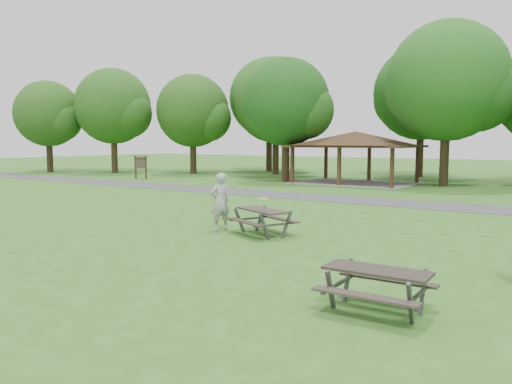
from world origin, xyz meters
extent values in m
plane|color=#2C621C|center=(0.00, 0.00, 0.00)|extent=(160.00, 160.00, 0.00)
cube|color=#3F3F41|center=(0.00, 14.00, 0.01)|extent=(120.00, 3.20, 0.02)
cube|color=#321E12|center=(-7.70, 21.30, 1.30)|extent=(0.22, 0.22, 2.60)
cube|color=#331A12|center=(-7.70, 26.70, 1.30)|extent=(0.22, 0.22, 2.60)
cube|color=#382414|center=(-4.00, 21.30, 1.30)|extent=(0.22, 0.22, 2.60)
cube|color=#3C2315|center=(-4.00, 26.70, 1.30)|extent=(0.22, 0.22, 2.60)
cube|color=#331E12|center=(-0.30, 21.30, 1.30)|extent=(0.22, 0.22, 2.60)
cube|color=#321A12|center=(-0.30, 26.70, 1.30)|extent=(0.22, 0.22, 2.60)
cube|color=#342115|center=(-4.00, 24.00, 2.68)|extent=(8.60, 6.60, 0.16)
pyramid|color=#342115|center=(-4.00, 24.00, 3.26)|extent=(7.01, 7.01, 1.00)
cube|color=gray|center=(-4.00, 24.00, 0.01)|extent=(8.40, 6.40, 0.03)
cube|color=#351E13|center=(-20.60, 18.00, 0.90)|extent=(0.10, 0.10, 1.80)
cube|color=#341D13|center=(-19.40, 18.00, 0.90)|extent=(0.10, 0.10, 1.80)
cube|color=#322A24|center=(-20.00, 18.00, 1.30)|extent=(1.40, 0.06, 0.90)
cube|color=#321E14|center=(-20.00, 18.00, 1.85)|extent=(1.60, 0.30, 0.06)
cylinder|color=#2F2115|center=(-28.00, 22.00, 1.84)|extent=(0.60, 0.60, 3.67)
sphere|color=#1A4513|center=(-28.00, 22.00, 6.38)|extent=(7.20, 7.20, 7.20)
sphere|color=#1A4213|center=(-26.38, 22.30, 5.66)|extent=(4.68, 4.68, 4.68)
sphere|color=#123F12|center=(-29.44, 21.80, 5.83)|extent=(4.32, 4.32, 4.32)
cylinder|color=#2E2114|center=(-21.00, 25.50, 1.66)|extent=(0.60, 0.60, 3.32)
sphere|color=#1B4213|center=(-21.00, 25.50, 5.88)|extent=(6.80, 6.80, 6.80)
sphere|color=#1C4A15|center=(-19.47, 25.80, 5.20)|extent=(4.42, 4.42, 4.42)
sphere|color=#1B4112|center=(-22.36, 25.30, 5.37)|extent=(4.08, 4.08, 4.08)
cylinder|color=black|center=(-14.00, 29.00, 1.92)|extent=(0.60, 0.60, 3.85)
sphere|color=#1C4614|center=(-14.00, 29.00, 6.77)|extent=(7.80, 7.80, 7.80)
sphere|color=#204D16|center=(-12.25, 29.30, 5.99)|extent=(5.07, 5.07, 5.07)
sphere|color=#194012|center=(-15.56, 28.80, 6.19)|extent=(4.68, 4.68, 4.68)
cylinder|color=#322116|center=(-9.00, 22.50, 1.75)|extent=(0.60, 0.60, 3.50)
sphere|color=#123E11|center=(-9.00, 22.50, 5.97)|extent=(6.60, 6.60, 6.60)
sphere|color=#174513|center=(-7.52, 22.80, 5.31)|extent=(4.29, 4.29, 4.29)
sphere|color=#193F12|center=(-10.32, 22.30, 5.48)|extent=(3.96, 3.96, 3.96)
cylinder|color=black|center=(2.00, 25.00, 2.01)|extent=(0.60, 0.60, 4.02)
sphere|color=#184C15|center=(2.00, 25.00, 7.02)|extent=(8.00, 8.00, 8.00)
sphere|color=#154112|center=(3.80, 25.30, 6.22)|extent=(5.20, 5.20, 5.20)
sphere|color=#1B4714|center=(0.40, 24.80, 6.42)|extent=(4.80, 4.80, 4.80)
cylinder|color=black|center=(-17.00, 32.50, 2.19)|extent=(0.60, 0.60, 4.38)
sphere|color=#164B15|center=(-17.00, 32.50, 7.38)|extent=(8.00, 8.00, 8.00)
sphere|color=#1D4614|center=(-15.20, 32.80, 6.58)|extent=(5.20, 5.20, 5.20)
sphere|color=#194513|center=(-18.60, 32.30, 6.78)|extent=(4.80, 4.80, 4.80)
cylinder|color=#321F16|center=(-2.00, 33.00, 2.06)|extent=(0.60, 0.60, 4.13)
sphere|color=#144513|center=(-2.00, 33.00, 7.13)|extent=(8.00, 8.00, 8.00)
sphere|color=#134414|center=(-0.20, 33.30, 6.33)|extent=(5.20, 5.20, 5.20)
sphere|color=#1B4413|center=(-3.60, 32.80, 6.53)|extent=(4.80, 4.80, 4.80)
cylinder|color=black|center=(-34.00, 19.00, 1.66)|extent=(0.60, 0.60, 3.32)
sphere|color=#1B4213|center=(-34.00, 19.00, 5.72)|extent=(6.40, 6.40, 6.40)
sphere|color=#1A4112|center=(-32.56, 19.30, 5.08)|extent=(4.16, 4.16, 4.16)
sphere|color=#1D4213|center=(-35.28, 18.80, 5.24)|extent=(3.84, 3.84, 3.84)
cube|color=#2F2822|center=(1.73, 3.31, 0.81)|extent=(2.13, 1.51, 0.05)
cube|color=#29231E|center=(1.47, 2.71, 0.48)|extent=(1.94, 1.04, 0.04)
cube|color=#2D2521|center=(1.99, 3.91, 0.48)|extent=(1.94, 1.04, 0.04)
cube|color=#434346|center=(0.87, 3.23, 0.40)|extent=(0.22, 0.41, 0.86)
cube|color=#38383A|center=(1.19, 3.99, 0.40)|extent=(0.22, 0.41, 0.86)
cube|color=#3F3F42|center=(1.03, 3.61, 0.44)|extent=(0.70, 1.51, 0.05)
cube|color=#3D3E40|center=(2.27, 2.63, 0.40)|extent=(0.22, 0.41, 0.86)
cube|color=#444447|center=(2.60, 3.39, 0.40)|extent=(0.22, 0.41, 0.86)
cube|color=#434346|center=(2.43, 3.01, 0.44)|extent=(0.70, 1.51, 0.05)
cube|color=black|center=(7.50, -1.66, 0.75)|extent=(1.87, 0.78, 0.05)
cube|color=#322924|center=(7.51, -2.27, 0.45)|extent=(1.85, 0.31, 0.04)
cube|color=#2B251F|center=(7.48, -1.06, 0.45)|extent=(1.85, 0.31, 0.04)
cube|color=#404042|center=(6.80, -2.07, 0.38)|extent=(0.07, 0.39, 0.80)
cube|color=#404043|center=(6.78, -1.30, 0.38)|extent=(0.07, 0.39, 0.80)
cube|color=#3B3B3E|center=(6.79, -1.68, 0.41)|extent=(0.10, 1.50, 0.05)
cube|color=#414043|center=(8.22, -2.03, 0.38)|extent=(0.07, 0.39, 0.80)
cube|color=#454548|center=(8.20, -1.26, 0.38)|extent=(0.07, 0.39, 0.80)
cube|color=#39383B|center=(8.21, -1.65, 0.41)|extent=(0.10, 1.50, 0.05)
cylinder|color=#FFF528|center=(2.12, 2.85, 1.25)|extent=(0.36, 0.36, 0.02)
imported|color=#A2A2A4|center=(0.09, 3.16, 0.98)|extent=(0.71, 0.84, 1.97)
camera|label=1|loc=(10.63, -9.99, 3.02)|focal=35.00mm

